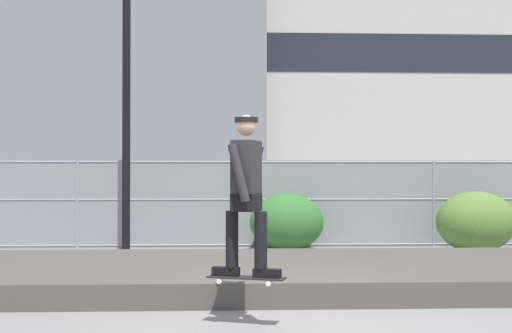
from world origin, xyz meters
name	(u,v)px	position (x,y,z in m)	size (l,w,h in m)	color
ground_plane	(291,322)	(0.00, 0.00, 0.00)	(120.00, 120.00, 0.00)	slate
gravel_berm	(274,273)	(0.00, 2.47, 0.15)	(17.83, 3.70, 0.30)	#4C473F
skateboard	(246,278)	(-0.47, -0.15, 0.48)	(0.82, 0.45, 0.07)	black
skater	(246,186)	(-0.47, -0.15, 1.42)	(0.71, 0.62, 1.65)	black
chain_fence	(258,203)	(0.00, 7.34, 0.93)	(22.71, 0.06, 1.85)	gray
street_lamp	(126,39)	(-2.64, 6.47, 4.23)	(0.44, 0.44, 6.80)	black
parked_car_near	(111,202)	(-3.69, 11.06, 0.84)	(4.54, 2.25, 1.66)	#474C54
parked_car_mid	(365,201)	(3.05, 11.02, 0.84)	(4.50, 2.14, 1.66)	maroon
library_building	(40,21)	(-13.48, 40.63, 12.21)	(30.76, 10.29, 24.42)	slate
office_block	(377,92)	(10.42, 42.65, 7.63)	(18.90, 12.00, 15.25)	#B2AFA8
shrub_left	(287,222)	(0.57, 6.72, 0.58)	(1.50, 1.23, 1.16)	#336B2D
shrub_center	(476,222)	(4.28, 6.23, 0.61)	(1.57, 1.28, 1.21)	#567A33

